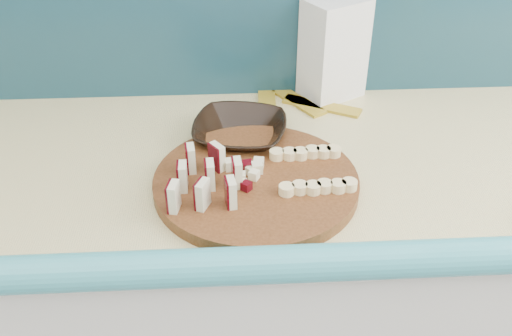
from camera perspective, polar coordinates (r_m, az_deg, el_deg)
name	(u,v)px	position (r m, az deg, el deg)	size (l,w,h in m)	color
kitchen_counter	(207,317)	(1.42, -4.91, -14.58)	(2.20, 0.63, 0.91)	white
cutting_board	(256,182)	(1.03, 0.00, -1.45)	(0.37, 0.37, 0.02)	#3F210D
apple_wedges	(205,177)	(0.98, -5.10, -0.95)	(0.12, 0.15, 0.05)	beige
apple_chunks	(244,174)	(1.02, -1.25, -0.62)	(0.06, 0.06, 0.02)	#FDF4CA
banana_slices	(312,169)	(1.03, 5.61, -0.13)	(0.15, 0.15, 0.02)	#F4DA95
brown_bowl	(240,132)	(1.16, -1.62, 3.60)	(0.19, 0.19, 0.05)	black
flour_bag	(334,49)	(1.32, 7.77, 11.70)	(0.13, 0.09, 0.23)	white
banana_peel	(295,104)	(1.31, 3.89, 6.45)	(0.23, 0.20, 0.01)	gold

